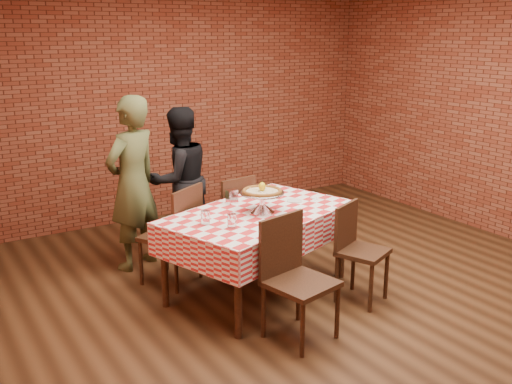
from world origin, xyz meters
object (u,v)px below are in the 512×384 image
(water_glass_left, at_px, (232,221))
(diner_olive, at_px, (133,184))
(pizza, at_px, (262,192))
(chair_far_left, at_px, (170,234))
(water_glass_right, at_px, (205,217))
(chair_far_right, at_px, (228,217))
(condiment_caddy, at_px, (232,197))
(chair_near_left, at_px, (301,281))
(chair_near_right, at_px, (363,254))
(pizza_stand, at_px, (262,202))
(table, at_px, (258,252))
(diner_black, at_px, (179,180))

(water_glass_left, bearing_deg, diner_olive, 102.21)
(pizza, height_order, chair_far_left, pizza)
(water_glass_right, relative_size, chair_far_right, 0.13)
(condiment_caddy, distance_m, diner_olive, 1.04)
(chair_far_left, bearing_deg, chair_near_left, 74.95)
(chair_near_left, bearing_deg, water_glass_right, 103.33)
(pizza, relative_size, chair_far_left, 0.37)
(condiment_caddy, bearing_deg, chair_near_right, -54.36)
(condiment_caddy, xyz_separation_m, chair_far_right, (0.25, 0.51, -0.38))
(chair_near_right, relative_size, diner_olive, 0.50)
(water_glass_left, bearing_deg, chair_near_left, -68.89)
(pizza, distance_m, water_glass_right, 0.59)
(water_glass_left, bearing_deg, chair_far_left, 100.67)
(pizza_stand, distance_m, diner_olive, 1.39)
(table, xyz_separation_m, diner_black, (-0.13, 1.36, 0.39))
(pizza, xyz_separation_m, chair_far_right, (0.15, 0.87, -0.49))
(table, height_order, pizza_stand, pizza_stand)
(table, bearing_deg, diner_olive, 121.98)
(table, distance_m, water_glass_right, 0.71)
(pizza, xyz_separation_m, condiment_caddy, (-0.10, 0.36, -0.12))
(chair_near_left, height_order, chair_near_right, chair_near_left)
(table, distance_m, chair_near_left, 0.90)
(table, distance_m, diner_olive, 1.44)
(pizza, height_order, condiment_caddy, pizza)
(water_glass_right, distance_m, condiment_caddy, 0.62)
(diner_black, bearing_deg, water_glass_left, 72.19)
(water_glass_left, relative_size, chair_far_left, 0.12)
(diner_olive, bearing_deg, condiment_caddy, 103.52)
(pizza_stand, height_order, diner_black, diner_black)
(water_glass_right, relative_size, chair_near_right, 0.14)
(pizza, height_order, water_glass_left, pizza)
(condiment_caddy, bearing_deg, diner_black, 91.34)
(table, bearing_deg, water_glass_right, -173.31)
(condiment_caddy, relative_size, chair_far_right, 0.15)
(table, xyz_separation_m, pizza, (0.02, -0.02, 0.56))
(water_glass_right, relative_size, diner_black, 0.08)
(water_glass_left, bearing_deg, pizza, 27.72)
(pizza, xyz_separation_m, diner_olive, (-0.74, 1.17, -0.08))
(water_glass_left, bearing_deg, pizza_stand, 27.72)
(water_glass_left, xyz_separation_m, water_glass_right, (-0.14, 0.19, 0.00))
(chair_near_left, relative_size, chair_far_left, 1.00)
(chair_near_left, distance_m, chair_far_left, 1.54)
(diner_black, bearing_deg, pizza, 88.43)
(table, xyz_separation_m, diner_olive, (-0.72, 1.15, 0.48))
(chair_far_right, bearing_deg, chair_far_left, 10.12)
(pizza_stand, relative_size, chair_near_left, 0.42)
(table, bearing_deg, water_glass_left, -148.43)
(pizza_stand, relative_size, chair_near_right, 0.46)
(water_glass_left, distance_m, condiment_caddy, 0.68)
(pizza_stand, xyz_separation_m, water_glass_left, (-0.44, -0.23, -0.03))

